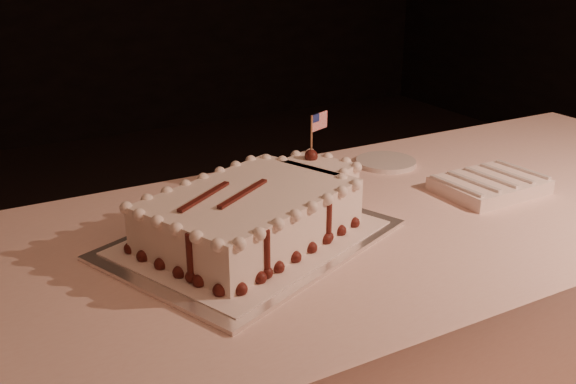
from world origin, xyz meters
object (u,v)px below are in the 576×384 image
cake_board (251,239)px  sheet_cake (260,210)px  side_plate (386,162)px  napkin_stack (489,185)px

cake_board → sheet_cake: (0.02, 0.01, 0.05)m
cake_board → side_plate: (0.49, 0.23, 0.00)m
cake_board → napkin_stack: 0.58m
napkin_stack → side_plate: napkin_stack is taller
cake_board → napkin_stack: size_ratio=2.15×
sheet_cake → side_plate: bearing=25.4°
cake_board → napkin_stack: (0.58, -0.03, 0.01)m
side_plate → napkin_stack: bearing=-71.2°
sheet_cake → cake_board: bearing=-157.2°
napkin_stack → side_plate: bearing=108.8°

